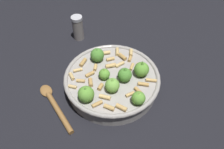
{
  "coord_description": "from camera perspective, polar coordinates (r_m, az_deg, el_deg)",
  "views": [
    {
      "loc": [
        0.1,
        0.45,
        0.56
      ],
      "look_at": [
        0.0,
        0.0,
        0.06
      ],
      "focal_mm": 35.35,
      "sensor_mm": 36.0,
      "label": 1
    }
  ],
  "objects": [
    {
      "name": "cooking_pan",
      "position": [
        0.7,
        0.05,
        -1.53
      ],
      "size": [
        0.3,
        0.3,
        0.11
      ],
      "color": "#9E9993",
      "rests_on": "ground"
    },
    {
      "name": "pepper_shaker",
      "position": [
        0.89,
        -8.82,
        11.86
      ],
      "size": [
        0.04,
        0.04,
        0.1
      ],
      "color": "gray",
      "rests_on": "ground"
    },
    {
      "name": "wooden_spoon",
      "position": [
        0.7,
        -14.72,
        -7.39
      ],
      "size": [
        0.1,
        0.2,
        0.02
      ],
      "color": "olive",
      "rests_on": "ground"
    },
    {
      "name": "ground_plane",
      "position": [
        0.73,
        0.0,
        -3.27
      ],
      "size": [
        2.4,
        2.4,
        0.0
      ],
      "primitive_type": "plane",
      "color": "black"
    }
  ]
}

